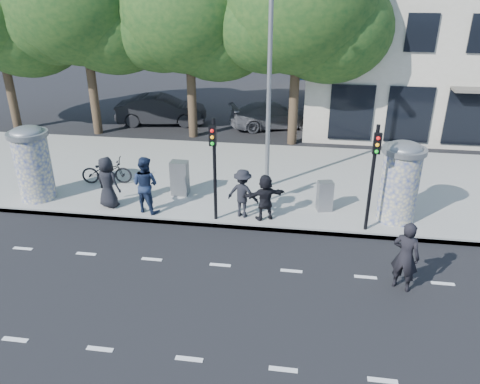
% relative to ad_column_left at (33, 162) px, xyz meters
% --- Properties ---
extents(ground, '(120.00, 120.00, 0.00)m').
position_rel_ad_column_left_xyz_m(ground, '(7.20, -4.50, -1.54)').
color(ground, black).
rests_on(ground, ground).
extents(sidewalk, '(40.00, 8.00, 0.15)m').
position_rel_ad_column_left_xyz_m(sidewalk, '(7.20, 3.00, -1.46)').
color(sidewalk, gray).
rests_on(sidewalk, ground).
extents(curb, '(40.00, 0.10, 0.16)m').
position_rel_ad_column_left_xyz_m(curb, '(7.20, -0.95, -1.46)').
color(curb, slate).
rests_on(curb, ground).
extents(lane_dash_near, '(32.00, 0.12, 0.01)m').
position_rel_ad_column_left_xyz_m(lane_dash_near, '(7.20, -6.70, -1.53)').
color(lane_dash_near, silver).
rests_on(lane_dash_near, ground).
extents(lane_dash_far, '(32.00, 0.12, 0.01)m').
position_rel_ad_column_left_xyz_m(lane_dash_far, '(7.20, -3.10, -1.53)').
color(lane_dash_far, silver).
rests_on(lane_dash_far, ground).
extents(ad_column_left, '(1.36, 1.36, 2.65)m').
position_rel_ad_column_left_xyz_m(ad_column_left, '(0.00, 0.00, 0.00)').
color(ad_column_left, beige).
rests_on(ad_column_left, sidewalk).
extents(ad_column_right, '(1.36, 1.36, 2.65)m').
position_rel_ad_column_left_xyz_m(ad_column_right, '(12.40, 0.20, 0.00)').
color(ad_column_right, beige).
rests_on(ad_column_right, sidewalk).
extents(traffic_pole_near, '(0.22, 0.31, 3.40)m').
position_rel_ad_column_left_xyz_m(traffic_pole_near, '(6.60, -0.71, 0.69)').
color(traffic_pole_near, black).
rests_on(traffic_pole_near, sidewalk).
extents(traffic_pole_far, '(0.22, 0.31, 3.40)m').
position_rel_ad_column_left_xyz_m(traffic_pole_far, '(11.40, -0.71, 0.69)').
color(traffic_pole_far, black).
rests_on(traffic_pole_far, sidewalk).
extents(street_lamp, '(0.25, 0.93, 8.00)m').
position_rel_ad_column_left_xyz_m(street_lamp, '(8.00, 2.13, 3.26)').
color(street_lamp, slate).
rests_on(street_lamp, sidewalk).
extents(tree_near_left, '(6.80, 6.80, 8.97)m').
position_rel_ad_column_left_xyz_m(tree_near_left, '(3.70, 8.20, 4.53)').
color(tree_near_left, '#38281C').
rests_on(tree_near_left, ground).
extents(tree_center, '(7.00, 7.00, 9.30)m').
position_rel_ad_column_left_xyz_m(tree_center, '(8.70, 7.80, 4.77)').
color(tree_center, '#38281C').
rests_on(tree_center, ground).
extents(ped_a, '(1.02, 0.83, 1.79)m').
position_rel_ad_column_left_xyz_m(ped_a, '(2.80, -0.28, -0.49)').
color(ped_a, black).
rests_on(ped_a, sidewalk).
extents(ped_c, '(1.12, 0.99, 1.94)m').
position_rel_ad_column_left_xyz_m(ped_c, '(4.19, -0.43, -0.42)').
color(ped_c, '#1A2642').
rests_on(ped_c, sidewalk).
extents(ped_d, '(1.18, 0.85, 1.64)m').
position_rel_ad_column_left_xyz_m(ped_d, '(7.44, -0.33, -0.57)').
color(ped_d, black).
rests_on(ped_d, sidewalk).
extents(ped_f, '(1.52, 1.05, 1.55)m').
position_rel_ad_column_left_xyz_m(ped_f, '(8.19, -0.42, -0.61)').
color(ped_f, black).
rests_on(ped_f, sidewalk).
extents(man_road, '(0.84, 0.74, 1.92)m').
position_rel_ad_column_left_xyz_m(man_road, '(12.05, -3.44, -0.58)').
color(man_road, black).
rests_on(man_road, ground).
extents(bicycle, '(0.96, 1.98, 1.00)m').
position_rel_ad_column_left_xyz_m(bicycle, '(1.92, 1.59, -0.89)').
color(bicycle, black).
rests_on(bicycle, sidewalk).
extents(cabinet_left, '(0.62, 0.46, 1.27)m').
position_rel_ad_column_left_xyz_m(cabinet_left, '(4.95, 1.03, -0.75)').
color(cabinet_left, slate).
rests_on(cabinet_left, sidewalk).
extents(cabinet_right, '(0.57, 0.47, 1.04)m').
position_rel_ad_column_left_xyz_m(cabinet_right, '(10.12, 0.50, -0.87)').
color(cabinet_right, slate).
rests_on(cabinet_right, sidewalk).
extents(car_mid, '(2.30, 4.96, 1.58)m').
position_rel_ad_column_left_xyz_m(car_mid, '(1.48, 10.09, -0.75)').
color(car_mid, black).
rests_on(car_mid, ground).
extents(car_right, '(3.42, 4.99, 1.34)m').
position_rel_ad_column_left_xyz_m(car_right, '(7.58, 10.31, -0.87)').
color(car_right, '#4E4F55').
rests_on(car_right, ground).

